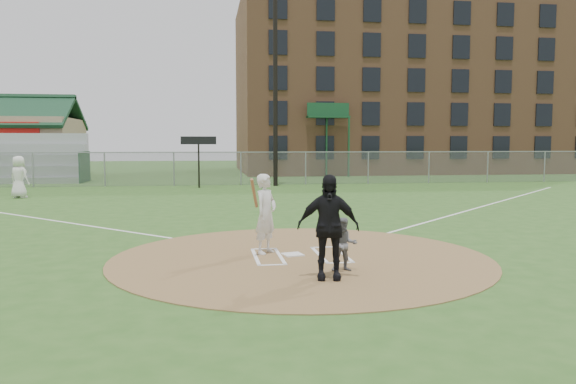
{
  "coord_description": "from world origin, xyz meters",
  "views": [
    {
      "loc": [
        -2.05,
        -12.15,
        2.55
      ],
      "look_at": [
        0.0,
        2.0,
        1.3
      ],
      "focal_mm": 35.0,
      "sensor_mm": 36.0,
      "label": 1
    }
  ],
  "objects": [
    {
      "name": "light_pole",
      "position": [
        2.0,
        21.0,
        6.61
      ],
      "size": [
        1.2,
        0.3,
        12.22
      ],
      "color": "black",
      "rests_on": "ground"
    },
    {
      "name": "batter_at_plate",
      "position": [
        -0.73,
        0.52,
        0.94
      ],
      "size": [
        0.8,
        1.1,
        1.83
      ],
      "color": "silver",
      "rests_on": "dirt_circle"
    },
    {
      "name": "bleachers",
      "position": [
        -13.0,
        26.2,
        1.59
      ],
      "size": [
        6.08,
        3.2,
        3.2
      ],
      "color": "#B7BABF",
      "rests_on": "ground"
    },
    {
      "name": "catcher",
      "position": [
        0.62,
        -1.49,
        0.55
      ],
      "size": [
        0.54,
        0.43,
        1.07
      ],
      "primitive_type": "imported",
      "rotation": [
        0.0,
        0.0,
        -0.05
      ],
      "color": "slate",
      "rests_on": "dirt_circle"
    },
    {
      "name": "dirt_circle",
      "position": [
        0.0,
        0.0,
        0.01
      ],
      "size": [
        8.4,
        8.4,
        0.02
      ],
      "primitive_type": "cylinder",
      "color": "olive",
      "rests_on": "ground"
    },
    {
      "name": "foul_line_third",
      "position": [
        -9.0,
        9.0,
        0.01
      ],
      "size": [
        17.04,
        17.04,
        0.01
      ],
      "primitive_type": "cube",
      "rotation": [
        0.0,
        0.0,
        0.79
      ],
      "color": "white",
      "rests_on": "ground"
    },
    {
      "name": "brick_warehouse",
      "position": [
        16.0,
        37.96,
        7.5
      ],
      "size": [
        30.0,
        17.17,
        15.0
      ],
      "color": "#925E3E",
      "rests_on": "ground"
    },
    {
      "name": "ground",
      "position": [
        0.0,
        0.0,
        0.0
      ],
      "size": [
        140.0,
        140.0,
        0.0
      ],
      "primitive_type": "plane",
      "color": "#2E581E",
      "rests_on": "ground"
    },
    {
      "name": "outfield_fence",
      "position": [
        0.0,
        22.0,
        1.02
      ],
      "size": [
        56.08,
        0.08,
        2.03
      ],
      "color": "slate",
      "rests_on": "ground"
    },
    {
      "name": "scoreboard_sign",
      "position": [
        -2.5,
        20.2,
        2.39
      ],
      "size": [
        2.0,
        0.1,
        2.93
      ],
      "color": "black",
      "rests_on": "ground"
    },
    {
      "name": "home_plate",
      "position": [
        -0.15,
        0.23,
        0.03
      ],
      "size": [
        0.51,
        0.51,
        0.03
      ],
      "primitive_type": "cube",
      "rotation": [
        0.0,
        0.0,
        0.21
      ],
      "color": "white",
      "rests_on": "dirt_circle"
    },
    {
      "name": "foul_line_first",
      "position": [
        9.0,
        9.0,
        0.01
      ],
      "size": [
        17.04,
        17.04,
        0.01
      ],
      "primitive_type": "cube",
      "rotation": [
        0.0,
        0.0,
        -0.79
      ],
      "color": "white",
      "rests_on": "ground"
    },
    {
      "name": "umpire",
      "position": [
        0.16,
        -2.06,
        1.0
      ],
      "size": [
        1.21,
        0.67,
        1.96
      ],
      "primitive_type": "imported",
      "rotation": [
        0.0,
        0.0,
        -0.17
      ],
      "color": "black",
      "rests_on": "dirt_circle"
    },
    {
      "name": "ondeck_player",
      "position": [
        -10.69,
        15.34,
        0.98
      ],
      "size": [
        1.13,
        0.97,
        1.96
      ],
      "primitive_type": "imported",
      "rotation": [
        0.0,
        0.0,
        2.7
      ],
      "color": "white",
      "rests_on": "ground"
    },
    {
      "name": "batters_boxes",
      "position": [
        0.0,
        0.15,
        0.03
      ],
      "size": [
        2.08,
        1.88,
        0.01
      ],
      "color": "white",
      "rests_on": "dirt_circle"
    }
  ]
}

